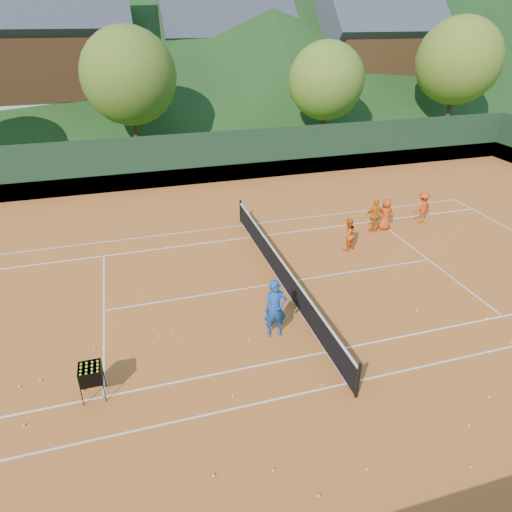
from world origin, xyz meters
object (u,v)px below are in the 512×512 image
object	(u,v)px
student_c	(386,214)
chalet_right	(374,55)
student_a	(348,234)
tennis_net	(282,271)
coach	(275,309)
ball_hopper	(91,374)
chalet_mid	(227,58)
chalet_left	(47,59)
student_b	(375,216)
student_d	(422,207)

from	to	relation	value
student_c	chalet_right	bearing A→B (deg)	-111.32
student_a	tennis_net	world-z (taller)	student_a
coach	student_c	size ratio (longest dim) A/B	1.31
student_c	ball_hopper	xyz separation A→B (m)	(-12.80, -7.22, 0.01)
coach	tennis_net	size ratio (longest dim) A/B	0.16
coach	chalet_right	distance (m)	39.36
coach	chalet_mid	size ratio (longest dim) A/B	0.15
student_c	tennis_net	world-z (taller)	student_c
coach	student_a	xyz separation A→B (m)	(4.80, 4.68, -0.26)
chalet_left	chalet_mid	bearing A→B (deg)	14.04
coach	student_a	distance (m)	6.71
student_c	chalet_mid	world-z (taller)	chalet_mid
student_b	ball_hopper	bearing A→B (deg)	33.34
chalet_right	coach	bearing A→B (deg)	-122.84
student_d	chalet_mid	size ratio (longest dim) A/B	0.12
coach	tennis_net	world-z (taller)	coach
chalet_right	student_a	bearing A→B (deg)	-120.22
student_b	student_c	world-z (taller)	student_b
student_c	student_d	size ratio (longest dim) A/B	0.95
ball_hopper	chalet_left	xyz separation A→B (m)	(-3.39, 34.02, 4.88)
chalet_left	coach	bearing A→B (deg)	-75.05
chalet_right	student_d	bearing A→B (deg)	-113.79
student_c	student_d	xyz separation A→B (m)	(2.08, 0.18, 0.04)
chalet_mid	student_a	bearing A→B (deg)	-94.31
student_c	chalet_mid	bearing A→B (deg)	-83.69
coach	student_d	xyz separation A→B (m)	(9.49, 6.27, -0.19)
coach	student_b	bearing A→B (deg)	45.80
student_c	student_b	bearing A→B (deg)	15.97
coach	chalet_left	world-z (taller)	chalet_left
student_d	tennis_net	distance (m)	8.94
chalet_left	chalet_right	bearing A→B (deg)	0.00
coach	student_b	world-z (taller)	coach
student_b	chalet_right	xyz separation A→B (m)	(14.43, 26.90, 4.45)
student_b	tennis_net	size ratio (longest dim) A/B	0.13
student_c	ball_hopper	size ratio (longest dim) A/B	1.48
chalet_mid	chalet_right	bearing A→B (deg)	-15.95
coach	tennis_net	xyz separation A→B (m)	(1.22, 2.88, -0.47)
chalet_left	chalet_mid	world-z (taller)	chalet_left
student_c	chalet_mid	distance (m)	31.08
student_a	ball_hopper	size ratio (longest dim) A/B	1.43
student_b	chalet_left	size ratio (longest dim) A/B	0.11
student_c	ball_hopper	bearing A→B (deg)	35.39
student_a	chalet_right	bearing A→B (deg)	-138.24
tennis_net	ball_hopper	distance (m)	7.74
student_b	student_c	xyz separation A→B (m)	(0.62, 0.11, -0.05)
chalet_mid	ball_hopper	bearing A→B (deg)	-108.35
student_d	tennis_net	bearing A→B (deg)	5.30
coach	student_b	distance (m)	9.05
student_b	chalet_left	distance (m)	31.46
student_c	coach	bearing A→B (deg)	45.34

